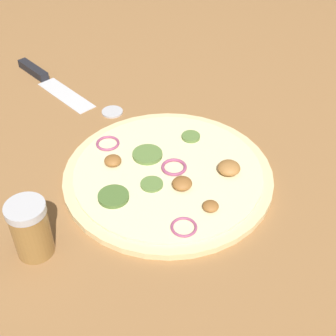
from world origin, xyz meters
name	(u,v)px	position (x,y,z in m)	size (l,w,h in m)	color
ground_plane	(168,177)	(0.00, 0.00, 0.00)	(3.00, 3.00, 0.00)	olive
pizza	(168,174)	(0.00, 0.00, 0.01)	(0.36, 0.36, 0.03)	beige
knife	(43,77)	(-0.27, -0.34, 0.01)	(0.18, 0.23, 0.02)	silver
spice_jar	(31,229)	(0.19, -0.16, 0.05)	(0.06, 0.06, 0.09)	olive
loose_cap	(112,111)	(-0.17, -0.15, 0.00)	(0.04, 0.04, 0.01)	#B2B2B7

